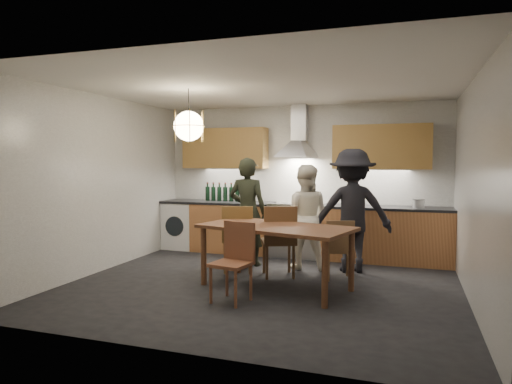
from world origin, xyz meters
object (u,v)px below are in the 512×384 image
(chair_front, at_px, (235,256))
(chair_back_left, at_px, (238,234))
(wine_bottles, at_px, (228,192))
(dining_table, at_px, (276,233))
(person_mid, at_px, (304,217))
(stock_pot, at_px, (419,204))
(mixing_bowl, at_px, (349,203))
(person_left, at_px, (248,211))
(person_right, at_px, (352,210))

(chair_front, bearing_deg, chair_back_left, 120.45)
(wine_bottles, bearing_deg, dining_table, -54.45)
(person_mid, bearing_deg, stock_pot, -159.19)
(chair_back_left, distance_m, mixing_bowl, 2.02)
(wine_bottles, bearing_deg, chair_back_left, -63.31)
(person_left, distance_m, person_mid, 0.90)
(person_mid, distance_m, mixing_bowl, 1.00)
(dining_table, bearing_deg, person_left, 139.60)
(stock_pot, relative_size, wine_bottles, 0.20)
(chair_front, bearing_deg, person_right, 69.83)
(dining_table, distance_m, chair_back_left, 0.97)
(chair_back_left, height_order, person_mid, person_mid)
(person_left, relative_size, person_right, 0.93)
(chair_front, distance_m, mixing_bowl, 2.84)
(person_right, relative_size, mixing_bowl, 6.44)
(person_right, bearing_deg, person_left, -10.28)
(dining_table, height_order, chair_back_left, chair_back_left)
(person_right, bearing_deg, dining_table, 42.33)
(person_mid, bearing_deg, chair_back_left, 27.85)
(dining_table, xyz_separation_m, stock_pot, (1.76, 2.01, 0.25))
(dining_table, height_order, person_left, person_left)
(wine_bottles, bearing_deg, person_left, -53.69)
(person_left, bearing_deg, chair_front, 107.81)
(person_right, bearing_deg, chair_back_left, 7.95)
(person_right, bearing_deg, stock_pot, -153.60)
(chair_back_left, height_order, person_right, person_right)
(chair_front, xyz_separation_m, mixing_bowl, (0.99, 2.63, 0.41))
(person_left, distance_m, wine_bottles, 1.25)
(wine_bottles, bearing_deg, mixing_bowl, -3.32)
(chair_front, xyz_separation_m, stock_pot, (2.07, 2.65, 0.44))
(stock_pot, bearing_deg, person_right, -139.82)
(person_left, xyz_separation_m, mixing_bowl, (1.45, 0.87, 0.09))
(person_left, height_order, person_mid, person_left)
(chair_back_left, relative_size, chair_front, 1.07)
(person_left, relative_size, wine_bottles, 1.86)
(chair_back_left, bearing_deg, person_mid, -162.84)
(person_left, relative_size, person_mid, 1.07)
(chair_front, height_order, wine_bottles, wine_bottles)
(person_mid, bearing_deg, wine_bottles, -36.15)
(person_left, height_order, wine_bottles, person_left)
(mixing_bowl, distance_m, stock_pot, 1.08)
(stock_pot, bearing_deg, person_left, -160.68)
(chair_back_left, height_order, stock_pot, stock_pot)
(person_right, bearing_deg, person_mid, -10.22)
(chair_back_left, distance_m, person_left, 0.60)
(chair_back_left, xyz_separation_m, person_mid, (0.86, 0.58, 0.23))
(stock_pot, distance_m, wine_bottles, 3.27)
(chair_back_left, distance_m, person_right, 1.72)
(dining_table, xyz_separation_m, wine_bottles, (-1.51, 2.11, 0.35))
(chair_back_left, relative_size, person_left, 0.58)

